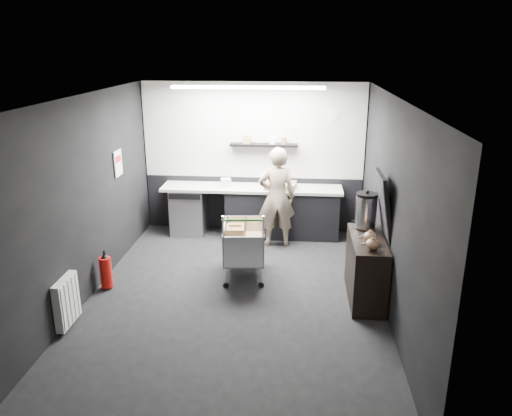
{
  "coord_description": "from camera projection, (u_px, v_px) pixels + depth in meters",
  "views": [
    {
      "loc": [
        0.81,
        -6.06,
        3.32
      ],
      "look_at": [
        0.25,
        0.4,
        1.18
      ],
      "focal_mm": 35.0,
      "sensor_mm": 36.0,
      "label": 1
    }
  ],
  "objects": [
    {
      "name": "floor",
      "position": [
        235.0,
        298.0,
        6.84
      ],
      "size": [
        5.5,
        5.5,
        0.0
      ],
      "primitive_type": "plane",
      "color": "black",
      "rests_on": "ground"
    },
    {
      "name": "ceiling",
      "position": [
        232.0,
        98.0,
        5.99
      ],
      "size": [
        5.5,
        5.5,
        0.0
      ],
      "primitive_type": "plane",
      "rotation": [
        3.14,
        0.0,
        0.0
      ],
      "color": "silver",
      "rests_on": "wall_back"
    },
    {
      "name": "wall_back",
      "position": [
        253.0,
        158.0,
        9.02
      ],
      "size": [
        5.5,
        0.0,
        5.5
      ],
      "primitive_type": "plane",
      "rotation": [
        1.57,
        0.0,
        0.0
      ],
      "color": "black",
      "rests_on": "floor"
    },
    {
      "name": "wall_front",
      "position": [
        188.0,
        314.0,
        3.81
      ],
      "size": [
        5.5,
        0.0,
        5.5
      ],
      "primitive_type": "plane",
      "rotation": [
        -1.57,
        0.0,
        0.0
      ],
      "color": "black",
      "rests_on": "floor"
    },
    {
      "name": "wall_left",
      "position": [
        84.0,
        200.0,
        6.58
      ],
      "size": [
        0.0,
        5.5,
        5.5
      ],
      "primitive_type": "plane",
      "rotation": [
        1.57,
        0.0,
        1.57
      ],
      "color": "black",
      "rests_on": "floor"
    },
    {
      "name": "wall_right",
      "position": [
        392.0,
        209.0,
        6.25
      ],
      "size": [
        0.0,
        5.5,
        5.5
      ],
      "primitive_type": "plane",
      "rotation": [
        1.57,
        0.0,
        -1.57
      ],
      "color": "black",
      "rests_on": "floor"
    },
    {
      "name": "kitchen_wall_panel",
      "position": [
        253.0,
        131.0,
        8.84
      ],
      "size": [
        3.95,
        0.02,
        1.7
      ],
      "primitive_type": "cube",
      "color": "silver",
      "rests_on": "wall_back"
    },
    {
      "name": "dado_panel",
      "position": [
        253.0,
        203.0,
        9.27
      ],
      "size": [
        3.95,
        0.02,
        1.0
      ],
      "primitive_type": "cube",
      "color": "black",
      "rests_on": "wall_back"
    },
    {
      "name": "floating_shelf",
      "position": [
        264.0,
        145.0,
        8.79
      ],
      "size": [
        1.2,
        0.22,
        0.04
      ],
      "primitive_type": "cube",
      "color": "black",
      "rests_on": "wall_back"
    },
    {
      "name": "wall_clock",
      "position": [
        333.0,
        115.0,
        8.62
      ],
      "size": [
        0.2,
        0.03,
        0.2
      ],
      "primitive_type": "cylinder",
      "rotation": [
        1.57,
        0.0,
        0.0
      ],
      "color": "white",
      "rests_on": "wall_back"
    },
    {
      "name": "poster",
      "position": [
        118.0,
        163.0,
        7.75
      ],
      "size": [
        0.02,
        0.3,
        0.4
      ],
      "primitive_type": "cube",
      "color": "white",
      "rests_on": "wall_left"
    },
    {
      "name": "poster_red_band",
      "position": [
        118.0,
        159.0,
        7.72
      ],
      "size": [
        0.02,
        0.22,
        0.1
      ],
      "primitive_type": "cube",
      "color": "red",
      "rests_on": "poster"
    },
    {
      "name": "radiator",
      "position": [
        67.0,
        301.0,
        6.04
      ],
      "size": [
        0.1,
        0.5,
        0.6
      ],
      "primitive_type": "cube",
      "color": "white",
      "rests_on": "wall_left"
    },
    {
      "name": "ceiling_strip",
      "position": [
        248.0,
        87.0,
        7.75
      ],
      "size": [
        2.4,
        0.2,
        0.04
      ],
      "primitive_type": "cube",
      "color": "white",
      "rests_on": "ceiling"
    },
    {
      "name": "prep_counter",
      "position": [
        259.0,
        211.0,
        8.97
      ],
      "size": [
        3.2,
        0.61,
        0.9
      ],
      "color": "black",
      "rests_on": "floor"
    },
    {
      "name": "person",
      "position": [
        277.0,
        197.0,
        8.4
      ],
      "size": [
        0.67,
        0.47,
        1.72
      ],
      "primitive_type": "imported",
      "rotation": [
        0.0,
        0.0,
        3.25
      ],
      "color": "beige",
      "rests_on": "floor"
    },
    {
      "name": "shopping_cart",
      "position": [
        244.0,
        244.0,
        7.35
      ],
      "size": [
        0.67,
        1.02,
        1.07
      ],
      "color": "silver",
      "rests_on": "floor"
    },
    {
      "name": "sideboard",
      "position": [
        367.0,
        260.0,
        6.7
      ],
      "size": [
        0.5,
        1.17,
        1.75
      ],
      "color": "black",
      "rests_on": "floor"
    },
    {
      "name": "fire_extinguisher",
      "position": [
        106.0,
        271.0,
        7.03
      ],
      "size": [
        0.17,
        0.17,
        0.55
      ],
      "color": "#BB110C",
      "rests_on": "floor"
    },
    {
      "name": "cardboard_box",
      "position": [
        280.0,
        185.0,
        8.74
      ],
      "size": [
        0.57,
        0.45,
        0.11
      ],
      "primitive_type": "cube",
      "rotation": [
        0.0,
        0.0,
        -0.09
      ],
      "color": "olive",
      "rests_on": "prep_counter"
    },
    {
      "name": "pink_tub",
      "position": [
        283.0,
        182.0,
        8.77
      ],
      "size": [
        0.19,
        0.19,
        0.19
      ],
      "primitive_type": "cylinder",
      "color": "white",
      "rests_on": "prep_counter"
    },
    {
      "name": "white_container",
      "position": [
        226.0,
        183.0,
        8.81
      ],
      "size": [
        0.2,
        0.17,
        0.15
      ],
      "primitive_type": "cube",
      "rotation": [
        0.0,
        0.0,
        0.23
      ],
      "color": "white",
      "rests_on": "prep_counter"
    }
  ]
}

